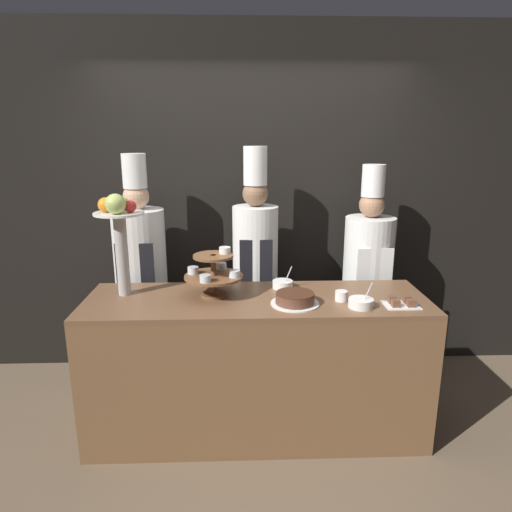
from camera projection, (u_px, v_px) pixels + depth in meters
The scene contains 13 objects.
ground_plane at pixel (259, 460), 2.81m from camera, with size 14.00×14.00×0.00m, color brown.
wall_back at pixel (252, 203), 3.75m from camera, with size 10.00×0.06×2.80m.
buffet_counter at pixel (257, 365), 3.02m from camera, with size 2.17×0.68×0.94m.
tiered_stand at pixel (214, 272), 2.90m from camera, with size 0.38×0.38×0.31m.
fruit_pedestal at pixel (119, 226), 2.83m from camera, with size 0.31×0.31×0.66m.
cake_round at pixel (295, 299), 2.78m from camera, with size 0.30×0.30×0.07m.
cup_white at pixel (341, 296), 2.84m from camera, with size 0.08×0.08×0.06m.
cake_square_tray at pixel (401, 303), 2.76m from camera, with size 0.21×0.16×0.05m.
serving_bowl_near at pixel (361, 303), 2.73m from camera, with size 0.15×0.15×0.16m.
serving_bowl_far at pixel (283, 284), 3.08m from camera, with size 0.14×0.14×0.15m.
chef_left at pixel (141, 266), 3.46m from camera, with size 0.39×0.39×1.82m.
chef_center_left at pixel (255, 261), 3.48m from camera, with size 0.34×0.34×1.87m.
chef_center_right at pixel (368, 269), 3.54m from camera, with size 0.38×0.38×1.74m.
Camera 1 is at (-0.10, -2.39, 1.94)m, focal length 32.00 mm.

